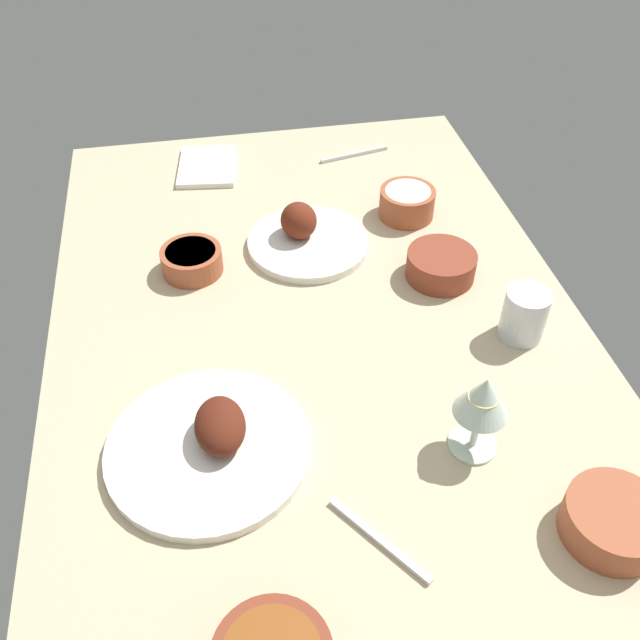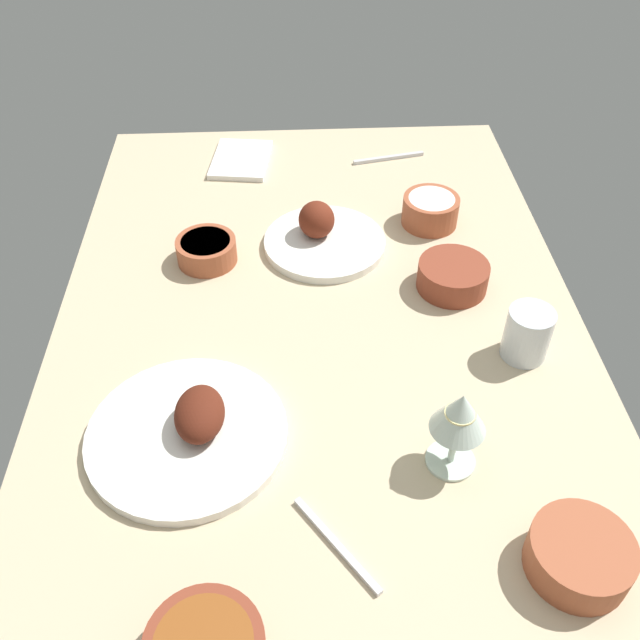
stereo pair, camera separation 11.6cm
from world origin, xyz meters
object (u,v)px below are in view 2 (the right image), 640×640
at_px(bowl_onions, 580,555).
at_px(plate_near_viewer, 322,236).
at_px(bowl_pasta, 206,250).
at_px(spoon_loose, 389,158).
at_px(fork_loose, 336,544).
at_px(bowl_potatoes, 453,275).
at_px(water_tumbler, 527,334).
at_px(bowl_cream, 430,210).
at_px(plate_far_side, 190,430).
at_px(folded_napkin, 241,160).
at_px(wine_glass, 460,416).

bearing_deg(bowl_onions, plate_near_viewer, 22.12).
distance_m(bowl_onions, bowl_pasta, 0.81).
relative_size(plate_near_viewer, spoon_loose, 1.41).
distance_m(bowl_pasta, fork_loose, 0.63).
bearing_deg(bowl_potatoes, plate_near_viewer, 58.21).
height_order(water_tumbler, fork_loose, water_tumbler).
xyz_separation_m(bowl_potatoes, bowl_cream, (0.20, 0.01, 0.00)).
distance_m(plate_far_side, bowl_potatoes, 0.54).
xyz_separation_m(bowl_pasta, folded_napkin, (0.36, -0.05, -0.02)).
bearing_deg(wine_glass, water_tumbler, -37.56).
bearing_deg(wine_glass, bowl_cream, -6.55).
bearing_deg(fork_loose, bowl_pasta, 162.96).
bearing_deg(fork_loose, water_tumbler, 99.30).
bearing_deg(folded_napkin, plate_far_side, 176.41).
bearing_deg(water_tumbler, bowl_cream, 13.66).
distance_m(bowl_cream, bowl_pasta, 0.45).
height_order(bowl_pasta, wine_glass, wine_glass).
xyz_separation_m(bowl_cream, spoon_loose, (0.25, 0.05, -0.03)).
xyz_separation_m(plate_near_viewer, bowl_potatoes, (-0.14, -0.22, 0.01)).
height_order(bowl_potatoes, spoon_loose, bowl_potatoes).
bearing_deg(bowl_cream, fork_loose, 161.39).
height_order(bowl_potatoes, water_tumbler, water_tumbler).
bearing_deg(plate_far_side, water_tumbler, -74.87).
xyz_separation_m(bowl_pasta, wine_glass, (-0.48, -0.37, 0.07)).
height_order(wine_glass, water_tumbler, wine_glass).
xyz_separation_m(bowl_potatoes, folded_napkin, (0.46, 0.39, -0.02)).
height_order(plate_far_side, folded_napkin, plate_far_side).
xyz_separation_m(wine_glass, water_tumbler, (0.20, -0.16, -0.05)).
xyz_separation_m(plate_far_side, fork_loose, (-0.18, -0.20, -0.01)).
xyz_separation_m(plate_near_viewer, bowl_onions, (-0.68, -0.28, 0.01)).
relative_size(wine_glass, fork_loose, 0.85).
bearing_deg(plate_near_viewer, folded_napkin, 27.55).
height_order(plate_near_viewer, spoon_loose, plate_near_viewer).
bearing_deg(fork_loose, bowl_cream, 125.74).
height_order(bowl_cream, bowl_onions, bowl_cream).
bearing_deg(bowl_onions, bowl_cream, 4.49).
bearing_deg(wine_glass, fork_loose, 125.66).
bearing_deg(spoon_loose, bowl_pasta, 30.42).
height_order(plate_near_viewer, plate_far_side, plate_near_viewer).
height_order(plate_far_side, spoon_loose, plate_far_side).
bearing_deg(bowl_potatoes, spoon_loose, 7.17).
height_order(bowl_onions, fork_loose, bowl_onions).
bearing_deg(plate_near_viewer, bowl_onions, -157.88).
bearing_deg(folded_napkin, water_tumbler, -143.02).
bearing_deg(bowl_cream, water_tumbler, -166.34).
bearing_deg(bowl_onions, bowl_potatoes, 5.42).
height_order(bowl_potatoes, bowl_onions, bowl_onions).
bearing_deg(bowl_onions, spoon_loose, 6.22).
height_order(folded_napkin, fork_loose, folded_napkin).
xyz_separation_m(bowl_onions, folded_napkin, (1.00, 0.44, -0.02)).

